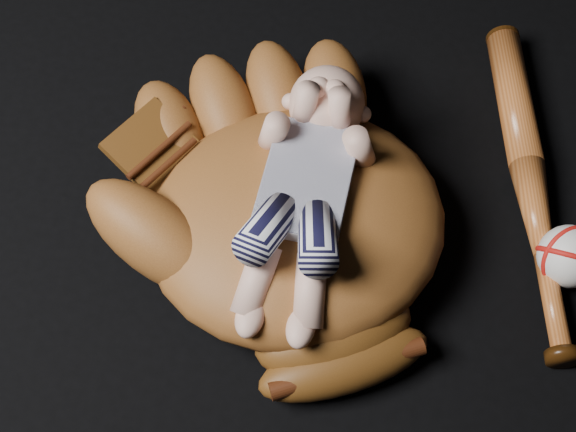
{
  "coord_description": "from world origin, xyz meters",
  "views": [
    {
      "loc": [
        0.11,
        -0.58,
        1.0
      ],
      "look_at": [
        0.04,
        -0.02,
        0.09
      ],
      "focal_mm": 55.0,
      "sensor_mm": 36.0,
      "label": 1
    }
  ],
  "objects_px": {
    "baseball_glove": "(296,215)",
    "baseball": "(569,256)",
    "baseball_bat": "(530,183)",
    "newborn_baby": "(302,199)"
  },
  "relations": [
    {
      "from": "baseball_glove",
      "to": "baseball",
      "type": "relative_size",
      "value": 6.64
    },
    {
      "from": "baseball_glove",
      "to": "baseball_bat",
      "type": "relative_size",
      "value": 1.02
    },
    {
      "from": "newborn_baby",
      "to": "baseball_bat",
      "type": "height_order",
      "value": "newborn_baby"
    },
    {
      "from": "baseball_glove",
      "to": "newborn_baby",
      "type": "xyz_separation_m",
      "value": [
        0.01,
        -0.01,
        0.05
      ]
    },
    {
      "from": "baseball_bat",
      "to": "baseball",
      "type": "relative_size",
      "value": 6.48
    },
    {
      "from": "baseball_bat",
      "to": "baseball",
      "type": "bearing_deg",
      "value": -70.63
    },
    {
      "from": "baseball_bat",
      "to": "baseball",
      "type": "xyz_separation_m",
      "value": [
        0.04,
        -0.12,
        0.02
      ]
    },
    {
      "from": "baseball_glove",
      "to": "baseball",
      "type": "bearing_deg",
      "value": -23.58
    },
    {
      "from": "baseball_glove",
      "to": "baseball_bat",
      "type": "distance_m",
      "value": 0.33
    },
    {
      "from": "newborn_baby",
      "to": "baseball_bat",
      "type": "relative_size",
      "value": 0.7
    }
  ]
}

